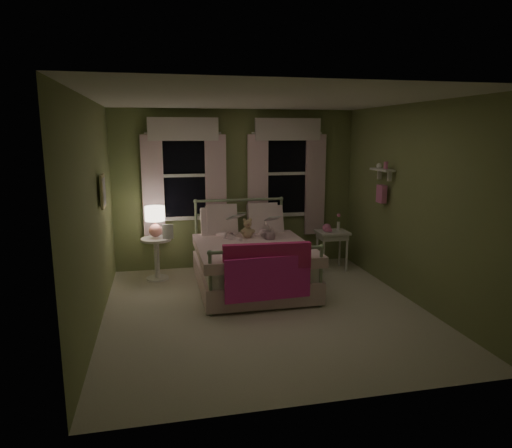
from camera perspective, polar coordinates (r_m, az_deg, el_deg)
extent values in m
plane|color=silver|center=(5.92, 1.14, -10.68)|extent=(4.20, 4.20, 0.00)
plane|color=white|center=(5.51, 1.25, 15.30)|extent=(4.20, 4.20, 0.00)
plane|color=olive|center=(7.60, -2.48, 4.35)|extent=(4.00, 0.00, 4.00)
plane|color=olive|center=(3.60, 8.96, -3.50)|extent=(4.00, 0.00, 4.00)
plane|color=olive|center=(5.47, -19.66, 1.01)|extent=(0.00, 4.20, 4.20)
plane|color=olive|center=(6.33, 19.11, 2.36)|extent=(0.00, 4.20, 4.20)
cube|color=white|center=(6.65, -0.58, -4.39)|extent=(1.44, 1.94, 0.26)
cube|color=white|center=(6.72, -0.58, -6.36)|extent=(1.54, 2.02, 0.30)
cube|color=white|center=(6.46, -0.32, -3.20)|extent=(1.58, 1.75, 0.14)
cylinder|color=#9EB793|center=(6.58, -6.51, -5.71)|extent=(0.04, 1.90, 0.04)
cylinder|color=#9EB793|center=(6.85, 5.10, -5.01)|extent=(0.04, 1.90, 0.04)
cylinder|color=#9EB793|center=(7.45, -7.46, -1.55)|extent=(0.04, 0.04, 1.15)
cylinder|color=#9EB793|center=(7.69, 3.14, -1.07)|extent=(0.04, 0.04, 1.15)
sphere|color=#9EB793|center=(7.34, -7.58, 2.83)|extent=(0.07, 0.07, 0.07)
sphere|color=#9EB793|center=(7.59, 3.19, 3.18)|extent=(0.07, 0.07, 0.07)
cylinder|color=#9EB793|center=(7.43, -2.11, 3.02)|extent=(1.42, 0.04, 0.04)
cylinder|color=#9EB793|center=(7.47, -2.09, 1.35)|extent=(1.38, 0.03, 0.03)
cylinder|color=#9EB793|center=(5.63, -5.72, -7.56)|extent=(0.04, 0.04, 0.80)
cylinder|color=#9EB793|center=(5.95, 8.09, -6.59)|extent=(0.04, 0.04, 0.80)
sphere|color=#9EB793|center=(5.52, -5.80, -3.62)|extent=(0.07, 0.07, 0.07)
sphere|color=#9EB793|center=(5.84, 8.20, -2.85)|extent=(0.07, 0.07, 0.07)
cylinder|color=#9EB793|center=(5.63, 1.40, -3.25)|extent=(1.42, 0.04, 0.04)
cube|color=white|center=(7.17, -4.70, -0.15)|extent=(0.55, 0.32, 0.57)
cube|color=white|center=(7.31, 1.22, 0.10)|extent=(0.55, 0.32, 0.57)
cube|color=white|center=(7.16, -4.31, 0.50)|extent=(0.48, 0.30, 0.51)
cube|color=white|center=(7.28, 0.84, 0.70)|extent=(0.48, 0.30, 0.51)
cube|color=#DB2B70|center=(5.65, 1.40, -4.03)|extent=(1.10, 0.15, 0.32)
cube|color=#FF31AF|center=(5.67, 1.55, -6.85)|extent=(1.10, 0.10, 0.55)
imported|color=#F7D1DD|center=(6.91, -3.62, 0.94)|extent=(0.35, 0.29, 0.82)
imported|color=#F7D1DD|center=(7.01, 0.91, 0.99)|extent=(0.39, 0.31, 0.79)
imported|color=beige|center=(6.67, -3.30, 0.43)|extent=(0.23, 0.18, 0.26)
imported|color=beige|center=(6.78, 1.38, 0.27)|extent=(0.21, 0.14, 0.26)
sphere|color=tan|center=(6.85, -1.10, -1.07)|extent=(0.17, 0.17, 0.17)
sphere|color=tan|center=(6.81, -1.07, 0.05)|extent=(0.12, 0.12, 0.12)
sphere|color=tan|center=(6.79, -1.44, 0.49)|extent=(0.05, 0.05, 0.05)
sphere|color=tan|center=(6.80, -0.70, 0.52)|extent=(0.05, 0.05, 0.05)
sphere|color=tan|center=(6.81, -1.71, -0.99)|extent=(0.07, 0.07, 0.07)
sphere|color=tan|center=(6.84, -0.39, -0.93)|extent=(0.07, 0.07, 0.07)
sphere|color=#8C6B51|center=(6.75, -0.98, -0.08)|extent=(0.04, 0.04, 0.04)
cylinder|color=white|center=(7.10, -12.40, -1.89)|extent=(0.46, 0.46, 0.04)
cylinder|color=white|center=(7.17, -12.30, -4.31)|extent=(0.08, 0.08, 0.60)
cylinder|color=white|center=(7.26, -12.20, -6.63)|extent=(0.34, 0.34, 0.03)
sphere|color=pink|center=(7.07, -12.45, -0.79)|extent=(0.20, 0.20, 0.20)
cylinder|color=pink|center=(7.05, -12.49, 0.17)|extent=(0.03, 0.03, 0.12)
cylinder|color=#FFEAC6|center=(7.02, -12.54, 1.29)|extent=(0.30, 0.30, 0.22)
imported|color=beige|center=(7.01, -11.59, -1.78)|extent=(0.20, 0.25, 0.02)
cube|color=white|center=(7.53, 9.53, -1.04)|extent=(0.50, 0.40, 0.04)
cube|color=white|center=(7.55, 9.52, -1.56)|extent=(0.44, 0.34, 0.08)
cylinder|color=white|center=(7.40, 8.44, -3.78)|extent=(0.04, 0.04, 0.60)
cylinder|color=white|center=(7.55, 11.29, -3.58)|extent=(0.04, 0.04, 0.60)
cylinder|color=white|center=(7.67, 7.65, -3.22)|extent=(0.04, 0.04, 0.60)
cylinder|color=white|center=(7.81, 10.42, -3.04)|extent=(0.04, 0.04, 0.60)
sphere|color=pink|center=(7.48, 8.84, -0.48)|extent=(0.14, 0.14, 0.14)
cube|color=pink|center=(7.40, 9.08, -0.77)|extent=(0.11, 0.06, 0.04)
cylinder|color=white|center=(7.60, 10.26, -0.26)|extent=(0.05, 0.05, 0.14)
cylinder|color=#4C7F3F|center=(7.58, 10.29, 0.56)|extent=(0.01, 0.01, 0.12)
sphere|color=pink|center=(7.57, 10.31, 1.08)|extent=(0.06, 0.06, 0.06)
cube|color=black|center=(7.47, -8.95, 6.02)|extent=(0.76, 0.02, 1.35)
cube|color=white|center=(7.42, -9.11, 11.40)|extent=(0.84, 0.05, 0.06)
cube|color=white|center=(7.54, -8.78, 0.71)|extent=(0.84, 0.05, 0.06)
cube|color=white|center=(7.44, -12.03, 5.89)|extent=(0.06, 0.05, 1.40)
cube|color=white|center=(7.48, -5.87, 6.11)|extent=(0.06, 0.05, 1.40)
cube|color=white|center=(7.45, -8.94, 6.01)|extent=(0.76, 0.04, 0.05)
cube|color=silver|center=(7.41, -12.74, 4.29)|extent=(0.34, 0.06, 1.70)
cube|color=silver|center=(7.47, -5.03, 4.57)|extent=(0.34, 0.06, 1.70)
cube|color=white|center=(7.36, -9.09, 11.64)|extent=(1.10, 0.08, 0.36)
cylinder|color=white|center=(7.40, -9.09, 11.17)|extent=(1.20, 0.03, 0.03)
cube|color=black|center=(7.75, 3.76, 6.32)|extent=(0.76, 0.02, 1.35)
cube|color=white|center=(7.71, 3.87, 11.50)|extent=(0.84, 0.05, 0.06)
cube|color=white|center=(7.82, 3.74, 1.19)|extent=(0.84, 0.05, 0.06)
cube|color=white|center=(7.63, 0.90, 6.27)|extent=(0.06, 0.05, 1.40)
cube|color=white|center=(7.85, 6.63, 6.33)|extent=(0.06, 0.05, 1.40)
cube|color=white|center=(7.73, 3.81, 6.31)|extent=(0.76, 0.04, 0.05)
cube|color=white|center=(7.59, 0.23, 4.72)|extent=(0.34, 0.06, 1.70)
cube|color=silver|center=(7.86, 7.39, 4.85)|extent=(0.34, 0.06, 1.70)
cube|color=white|center=(7.64, 4.01, 11.73)|extent=(1.10, 0.08, 0.36)
cylinder|color=white|center=(7.68, 3.92, 11.28)|extent=(1.20, 0.03, 0.03)
cube|color=white|center=(6.84, 15.49, 6.55)|extent=(0.15, 0.50, 0.03)
cube|color=white|center=(6.73, 16.35, 5.76)|extent=(0.06, 0.03, 0.14)
cube|color=white|center=(7.00, 15.18, 6.01)|extent=(0.06, 0.03, 0.14)
cylinder|color=pink|center=(6.75, 15.92, 7.07)|extent=(0.06, 0.06, 0.10)
sphere|color=white|center=(6.92, 15.13, 7.04)|extent=(0.08, 0.08, 0.08)
cube|color=pink|center=(6.88, 15.42, 3.65)|extent=(0.08, 0.18, 0.26)
cube|color=beige|center=(6.02, -18.60, 3.89)|extent=(0.03, 0.32, 0.42)
cube|color=silver|center=(6.02, -18.46, 3.89)|extent=(0.01, 0.25, 0.34)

